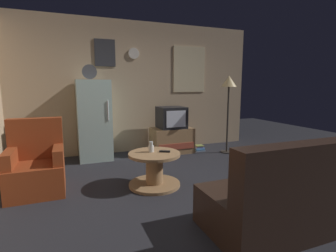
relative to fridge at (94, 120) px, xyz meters
The scene contains 13 objects.
ground_plane 2.41m from the fridge, 64.93° to the right, with size 12.00×12.00×0.00m, color #232328.
wall_with_art 1.21m from the fridge, 21.11° to the left, with size 5.20×0.12×2.70m.
fridge is the anchor object (origin of this frame).
tv_stand 1.63m from the fridge, ahead, with size 0.84×0.53×0.52m.
crt_tv 1.54m from the fridge, ahead, with size 0.54×0.51×0.44m.
standing_lamp 2.74m from the fridge, 11.24° to the right, with size 0.32×0.32×1.59m.
coffee_table 1.89m from the fridge, 69.66° to the right, with size 0.72×0.72×0.48m.
wine_glass 1.77m from the fridge, 69.98° to the right, with size 0.05×0.05×0.15m, color silver.
mug_ceramic_white 1.76m from the fridge, 69.67° to the right, with size 0.08×0.08×0.09m, color silver.
remote_control 1.91m from the fridge, 65.72° to the right, with size 0.15×0.04×0.02m, color black.
armchair 1.63m from the fridge, 123.87° to the right, with size 0.68×0.68×0.96m.
couch 3.60m from the fridge, 64.27° to the right, with size 1.70×0.80×0.92m.
book_stack 2.26m from the fridge, ahead, with size 0.22×0.18×0.13m.
Camera 1 is at (-1.42, -2.92, 1.40)m, focal length 27.56 mm.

